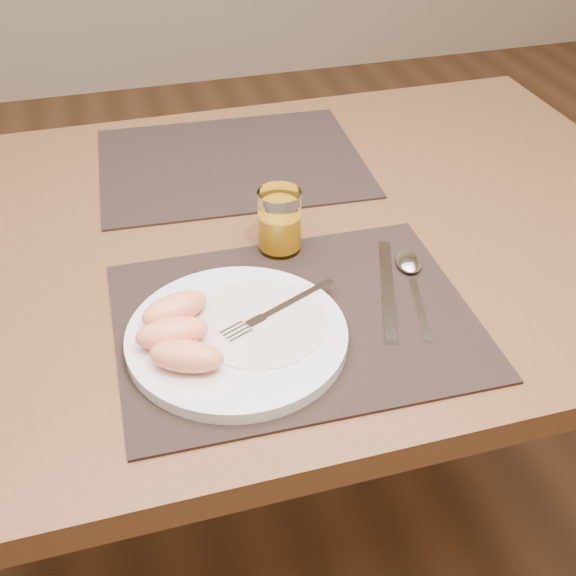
% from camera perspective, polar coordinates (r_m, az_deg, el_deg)
% --- Properties ---
extents(ground, '(5.00, 5.00, 0.00)m').
position_cam_1_polar(ground, '(1.62, -2.46, -18.32)').
color(ground, '#54331D').
rests_on(ground, ground).
extents(table, '(1.40, 0.90, 0.75)m').
position_cam_1_polar(table, '(1.14, -3.33, 0.92)').
color(table, brown).
rests_on(table, ground).
extents(placemat_near, '(0.46, 0.36, 0.00)m').
position_cam_1_polar(placemat_near, '(0.92, 0.57, -2.53)').
color(placemat_near, black).
rests_on(placemat_near, table).
extents(placemat_far, '(0.47, 0.38, 0.00)m').
position_cam_1_polar(placemat_far, '(1.28, -4.49, 9.88)').
color(placemat_far, black).
rests_on(placemat_far, table).
extents(plate, '(0.27, 0.27, 0.02)m').
position_cam_1_polar(plate, '(0.88, -4.05, -3.85)').
color(plate, white).
rests_on(plate, placemat_near).
extents(plate_dressing, '(0.17, 0.17, 0.00)m').
position_cam_1_polar(plate_dressing, '(0.89, -2.33, -2.67)').
color(plate_dressing, white).
rests_on(plate_dressing, plate).
extents(fork, '(0.17, 0.09, 0.00)m').
position_cam_1_polar(fork, '(0.90, -1.36, -2.03)').
color(fork, silver).
rests_on(fork, plate).
extents(knife, '(0.09, 0.21, 0.01)m').
position_cam_1_polar(knife, '(0.96, 7.90, -0.67)').
color(knife, silver).
rests_on(knife, placemat_near).
extents(spoon, '(0.07, 0.19, 0.01)m').
position_cam_1_polar(spoon, '(1.01, 9.63, 1.58)').
color(spoon, silver).
rests_on(spoon, placemat_near).
extents(juice_glass, '(0.06, 0.06, 0.09)m').
position_cam_1_polar(juice_glass, '(1.02, -0.67, 5.10)').
color(juice_glass, white).
rests_on(juice_glass, placemat_near).
extents(grapefruit_wedges, '(0.10, 0.16, 0.03)m').
position_cam_1_polar(grapefruit_wedges, '(0.86, -8.72, -3.45)').
color(grapefruit_wedges, '#FF9868').
rests_on(grapefruit_wedges, plate).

